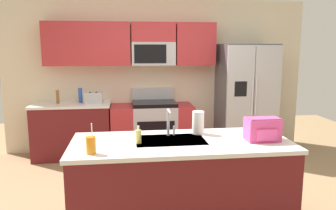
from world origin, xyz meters
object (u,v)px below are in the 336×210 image
(bottle_blue, at_px, (80,95))
(drink_cup_orange, at_px, (91,145))
(range_oven, at_px, (152,128))
(soap_dispenser, at_px, (138,136))
(paper_towel_roll, at_px, (198,123))
(sink_faucet, at_px, (169,120))
(backpack, at_px, (263,129))
(toaster, at_px, (93,98))
(refrigerator, at_px, (246,99))
(pepper_mill, at_px, (58,97))

(bottle_blue, xyz_separation_m, drink_cup_orange, (0.43, -2.73, -0.04))
(range_oven, relative_size, drink_cup_orange, 5.02)
(soap_dispenser, xyz_separation_m, paper_towel_roll, (0.64, 0.28, 0.05))
(range_oven, xyz_separation_m, sink_faucet, (0.00, -2.19, 0.62))
(range_oven, relative_size, backpack, 4.25)
(drink_cup_orange, relative_size, paper_towel_roll, 1.13)
(toaster, height_order, backpack, backpack)
(soap_dispenser, bearing_deg, range_oven, 82.38)
(toaster, height_order, soap_dispenser, toaster)
(toaster, distance_m, backpack, 3.03)
(toaster, bearing_deg, backpack, -52.73)
(paper_towel_roll, bearing_deg, drink_cup_orange, -152.68)
(refrigerator, bearing_deg, backpack, -106.56)
(sink_faucet, relative_size, paper_towel_roll, 1.17)
(pepper_mill, xyz_separation_m, paper_towel_roll, (1.83, -2.13, 0.01))
(pepper_mill, xyz_separation_m, soap_dispenser, (1.20, -2.41, -0.04))
(soap_dispenser, height_order, backpack, backpack)
(sink_faucet, bearing_deg, paper_towel_roll, 10.66)
(toaster, height_order, drink_cup_orange, drink_cup_orange)
(refrigerator, relative_size, bottle_blue, 7.70)
(toaster, height_order, bottle_blue, bottle_blue)
(toaster, xyz_separation_m, soap_dispenser, (0.63, -2.36, -0.02))
(refrigerator, relative_size, pepper_mill, 8.52)
(sink_faucet, distance_m, drink_cup_orange, 0.89)
(bottle_blue, distance_m, drink_cup_orange, 2.76)
(range_oven, xyz_separation_m, pepper_mill, (-1.52, -0.00, 0.57))
(refrigerator, xyz_separation_m, bottle_blue, (-2.77, 0.12, 0.10))
(pepper_mill, distance_m, soap_dispenser, 2.69)
(range_oven, height_order, refrigerator, refrigerator)
(bottle_blue, relative_size, backpack, 0.75)
(refrigerator, height_order, toaster, refrigerator)
(backpack, bearing_deg, paper_towel_roll, 149.60)
(drink_cup_orange, relative_size, backpack, 0.85)
(pepper_mill, bearing_deg, backpack, -45.70)
(refrigerator, height_order, pepper_mill, refrigerator)
(refrigerator, distance_m, bottle_blue, 2.77)
(drink_cup_orange, height_order, paper_towel_roll, drink_cup_orange)
(sink_faucet, bearing_deg, toaster, 113.99)
(pepper_mill, relative_size, drink_cup_orange, 0.80)
(bottle_blue, bearing_deg, drink_cup_orange, -81.00)
(bottle_blue, distance_m, soap_dispenser, 2.60)
(drink_cup_orange, relative_size, soap_dispenser, 1.60)
(bottle_blue, distance_m, backpack, 3.25)
(toaster, distance_m, drink_cup_orange, 2.63)
(refrigerator, xyz_separation_m, sink_faucet, (-1.60, -2.12, 0.14))
(paper_towel_roll, bearing_deg, backpack, -30.40)
(refrigerator, xyz_separation_m, toaster, (-2.55, 0.02, 0.07))
(soap_dispenser, relative_size, backpack, 0.53)
(bottle_blue, bearing_deg, soap_dispenser, -70.99)
(paper_towel_roll, bearing_deg, sink_faucet, -169.34)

